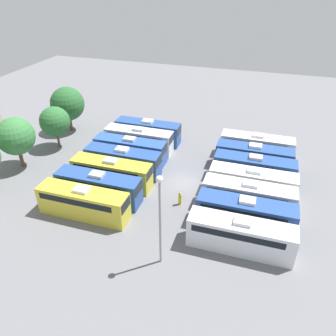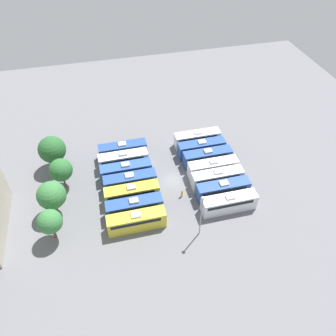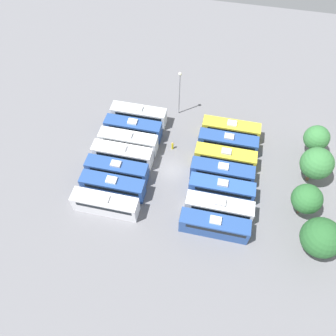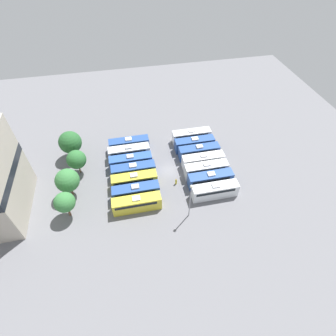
{
  "view_description": "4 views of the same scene",
  "coord_description": "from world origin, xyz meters",
  "px_view_note": "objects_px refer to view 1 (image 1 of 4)",
  "views": [
    {
      "loc": [
        -33.56,
        -8.65,
        23.35
      ],
      "look_at": [
        -1.34,
        1.55,
        2.6
      ],
      "focal_mm": 35.0,
      "sensor_mm": 36.0,
      "label": 1
    },
    {
      "loc": [
        -43.7,
        11.38,
        46.84
      ],
      "look_at": [
        0.54,
        0.57,
        3.03
      ],
      "focal_mm": 35.0,
      "sensor_mm": 36.0,
      "label": 2
    },
    {
      "loc": [
        30.85,
        6.09,
        44.89
      ],
      "look_at": [
        1.72,
        -0.31,
        2.82
      ],
      "focal_mm": 35.0,
      "sensor_mm": 36.0,
      "label": 3
    },
    {
      "loc": [
        -42.24,
        8.82,
        45.37
      ],
      "look_at": [
        -1.97,
        0.46,
        2.88
      ],
      "focal_mm": 28.0,
      "sensor_mm": 36.0,
      "label": 4
    }
  ],
  "objects_px": {
    "bus_9": "(111,172)",
    "bus_11": "(130,149)",
    "bus_0": "(240,235)",
    "bus_12": "(139,139)",
    "bus_7": "(83,202)",
    "tree_2": "(55,122)",
    "worker_person": "(180,199)",
    "tree_3": "(67,104)",
    "bus_6": "(256,146)",
    "bus_10": "(123,160)",
    "tree_1": "(15,136)",
    "bus_1": "(245,213)",
    "bus_5": "(254,157)",
    "light_pole": "(160,208)",
    "bus_8": "(98,186)",
    "bus_13": "(148,131)",
    "bus_4": "(254,168)",
    "bus_3": "(252,182)",
    "bus_2": "(248,196)"
  },
  "relations": [
    {
      "from": "bus_9",
      "to": "bus_11",
      "type": "distance_m",
      "value": 6.16
    },
    {
      "from": "bus_0",
      "to": "bus_12",
      "type": "xyz_separation_m",
      "value": [
        15.9,
        16.73,
        0.0
      ]
    },
    {
      "from": "bus_7",
      "to": "tree_2",
      "type": "bearing_deg",
      "value": 42.19
    },
    {
      "from": "worker_person",
      "to": "tree_3",
      "type": "relative_size",
      "value": 0.23
    },
    {
      "from": "bus_7",
      "to": "worker_person",
      "type": "xyz_separation_m",
      "value": [
        4.98,
        -9.45,
        -1.0
      ]
    },
    {
      "from": "bus_6",
      "to": "tree_2",
      "type": "bearing_deg",
      "value": 101.42
    },
    {
      "from": "bus_10",
      "to": "bus_11",
      "type": "bearing_deg",
      "value": 5.36
    },
    {
      "from": "bus_10",
      "to": "tree_1",
      "type": "bearing_deg",
      "value": 101.43
    },
    {
      "from": "bus_11",
      "to": "bus_7",
      "type": "bearing_deg",
      "value": 179.61
    },
    {
      "from": "bus_1",
      "to": "bus_5",
      "type": "bearing_deg",
      "value": 0.98
    },
    {
      "from": "light_pole",
      "to": "tree_3",
      "type": "relative_size",
      "value": 1.3
    },
    {
      "from": "tree_2",
      "to": "bus_11",
      "type": "bearing_deg",
      "value": -92.86
    },
    {
      "from": "bus_1",
      "to": "bus_8",
      "type": "xyz_separation_m",
      "value": [
        -0.21,
        16.71,
        0.0
      ]
    },
    {
      "from": "bus_6",
      "to": "tree_3",
      "type": "bearing_deg",
      "value": 89.79
    },
    {
      "from": "bus_11",
      "to": "bus_9",
      "type": "bearing_deg",
      "value": -178.5
    },
    {
      "from": "bus_8",
      "to": "tree_3",
      "type": "relative_size",
      "value": 1.38
    },
    {
      "from": "bus_10",
      "to": "bus_12",
      "type": "distance_m",
      "value": 6.43
    },
    {
      "from": "bus_0",
      "to": "tree_1",
      "type": "height_order",
      "value": "tree_1"
    },
    {
      "from": "bus_13",
      "to": "light_pole",
      "type": "bearing_deg",
      "value": -156.77
    },
    {
      "from": "bus_0",
      "to": "bus_4",
      "type": "height_order",
      "value": "same"
    },
    {
      "from": "bus_4",
      "to": "worker_person",
      "type": "distance_m",
      "value": 10.73
    },
    {
      "from": "bus_1",
      "to": "bus_10",
      "type": "distance_m",
      "value": 17.6
    },
    {
      "from": "bus_4",
      "to": "tree_2",
      "type": "height_order",
      "value": "tree_2"
    },
    {
      "from": "bus_6",
      "to": "bus_12",
      "type": "distance_m",
      "value": 17.01
    },
    {
      "from": "bus_11",
      "to": "worker_person",
      "type": "height_order",
      "value": "bus_11"
    },
    {
      "from": "bus_1",
      "to": "bus_5",
      "type": "distance_m",
      "value": 12.3
    },
    {
      "from": "bus_1",
      "to": "bus_13",
      "type": "distance_m",
      "value": 22.74
    },
    {
      "from": "bus_9",
      "to": "bus_10",
      "type": "height_order",
      "value": "same"
    },
    {
      "from": "tree_2",
      "to": "bus_5",
      "type": "bearing_deg",
      "value": -85.02
    },
    {
      "from": "bus_10",
      "to": "tree_3",
      "type": "xyz_separation_m",
      "value": [
        9.6,
        13.84,
        2.79
      ]
    },
    {
      "from": "bus_11",
      "to": "bus_13",
      "type": "bearing_deg",
      "value": -2.17
    },
    {
      "from": "bus_0",
      "to": "bus_3",
      "type": "distance_m",
      "value": 9.38
    },
    {
      "from": "bus_5",
      "to": "bus_8",
      "type": "height_order",
      "value": "same"
    },
    {
      "from": "bus_6",
      "to": "bus_11",
      "type": "bearing_deg",
      "value": 110.98
    },
    {
      "from": "bus_1",
      "to": "bus_11",
      "type": "distance_m",
      "value": 19.15
    },
    {
      "from": "bus_7",
      "to": "tree_1",
      "type": "height_order",
      "value": "tree_1"
    },
    {
      "from": "bus_7",
      "to": "tree_2",
      "type": "height_order",
      "value": "tree_2"
    },
    {
      "from": "bus_0",
      "to": "bus_8",
      "type": "bearing_deg",
      "value": 79.3
    },
    {
      "from": "bus_0",
      "to": "bus_8",
      "type": "distance_m",
      "value": 16.9
    },
    {
      "from": "bus_4",
      "to": "bus_8",
      "type": "relative_size",
      "value": 1.0
    },
    {
      "from": "bus_2",
      "to": "bus_4",
      "type": "xyz_separation_m",
      "value": [
        6.15,
        -0.08,
        0.0
      ]
    },
    {
      "from": "bus_6",
      "to": "bus_1",
      "type": "bearing_deg",
      "value": -179.6
    },
    {
      "from": "worker_person",
      "to": "tree_3",
      "type": "bearing_deg",
      "value": 58.44
    },
    {
      "from": "bus_5",
      "to": "bus_6",
      "type": "bearing_deg",
      "value": -1.77
    },
    {
      "from": "bus_3",
      "to": "bus_5",
      "type": "bearing_deg",
      "value": 3.13
    },
    {
      "from": "bus_0",
      "to": "bus_9",
      "type": "height_order",
      "value": "same"
    },
    {
      "from": "bus_0",
      "to": "tree_3",
      "type": "xyz_separation_m",
      "value": [
        19.07,
        30.24,
        2.79
      ]
    },
    {
      "from": "bus_8",
      "to": "bus_12",
      "type": "relative_size",
      "value": 1.0
    },
    {
      "from": "bus_11",
      "to": "bus_8",
      "type": "bearing_deg",
      "value": -179.51
    },
    {
      "from": "bus_4",
      "to": "light_pole",
      "type": "xyz_separation_m",
      "value": [
        -16.42,
        6.85,
        4.45
      ]
    }
  ]
}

